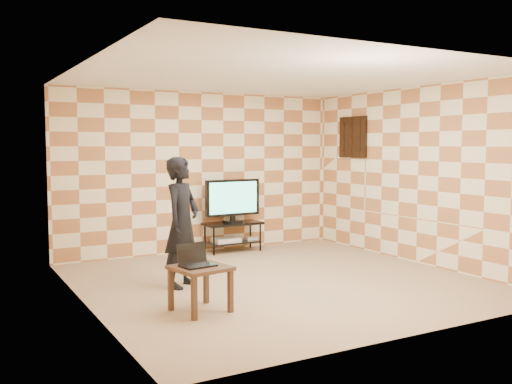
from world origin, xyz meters
TOP-DOWN VIEW (x-y plane):
  - floor at (0.00, 0.00)m, footprint 5.00×5.00m
  - wall_back at (0.00, 2.50)m, footprint 5.00×0.02m
  - wall_front at (0.00, -2.50)m, footprint 5.00×0.02m
  - wall_left at (-2.50, 0.00)m, footprint 0.02×5.00m
  - wall_right at (2.50, 0.00)m, footprint 0.02×5.00m
  - ceiling at (0.00, 0.00)m, footprint 5.00×5.00m
  - wall_art at (2.47, 1.55)m, footprint 0.04×0.72m
  - tv_stand at (0.43, 2.20)m, footprint 1.00×0.45m
  - tv at (0.43, 2.20)m, footprint 1.01×0.20m
  - dvd_player at (0.30, 2.18)m, footprint 0.44×0.32m
  - game_console at (0.79, 2.20)m, footprint 0.21×0.15m
  - side_table at (-1.46, -0.78)m, footprint 0.65×0.65m
  - laptop at (-1.49, -0.74)m, footprint 0.40×0.33m
  - person at (-1.22, 0.34)m, footprint 0.72×0.69m

SIDE VIEW (x-z plane):
  - floor at x=0.00m, z-range 0.00..0.00m
  - game_console at x=0.79m, z-range 0.17..0.22m
  - dvd_player at x=0.30m, z-range 0.17..0.25m
  - tv_stand at x=0.43m, z-range 0.12..0.62m
  - side_table at x=-1.46m, z-range 0.16..0.66m
  - laptop at x=-1.49m, z-range 0.43..0.67m
  - person at x=-1.22m, z-range 0.00..1.66m
  - tv at x=0.43m, z-range 0.54..1.27m
  - wall_back at x=0.00m, z-range 0.00..2.70m
  - wall_front at x=0.00m, z-range 0.00..2.70m
  - wall_left at x=-2.50m, z-range 0.00..2.70m
  - wall_right at x=2.50m, z-range 0.00..2.70m
  - wall_art at x=2.47m, z-range 1.59..2.31m
  - ceiling at x=0.00m, z-range 2.69..2.71m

